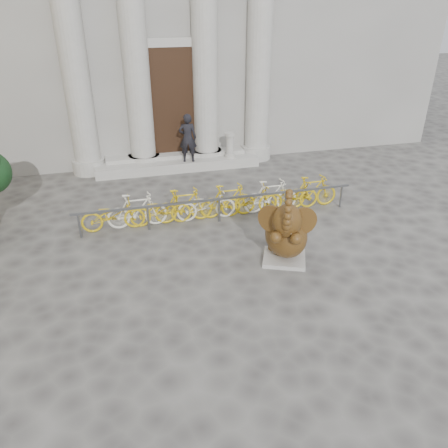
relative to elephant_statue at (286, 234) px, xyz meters
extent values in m
plane|color=#474442|center=(-1.43, -2.28, -0.73)|extent=(80.00, 80.00, 0.00)
cube|color=black|center=(-1.43, 7.64, 1.57)|extent=(2.40, 0.16, 4.00)
cylinder|color=#A8A59E|center=(-4.63, 7.52, 3.27)|extent=(0.90, 0.90, 8.00)
cylinder|color=#A8A59E|center=(-2.63, 7.52, 3.27)|extent=(0.90, 0.90, 8.00)
cylinder|color=#A8A59E|center=(-0.23, 7.52, 3.27)|extent=(0.90, 0.90, 8.00)
cylinder|color=#A8A59E|center=(1.77, 7.52, 3.27)|extent=(0.90, 0.90, 8.00)
cube|color=#A8A59E|center=(-1.43, 7.12, -0.55)|extent=(6.00, 1.20, 0.36)
cube|color=#A8A59E|center=(0.01, 0.03, -0.68)|extent=(1.28, 1.23, 0.10)
ellipsoid|color=black|center=(0.10, 0.23, -0.33)|extent=(1.09, 1.07, 0.64)
ellipsoid|color=black|center=(0.02, 0.05, -0.05)|extent=(1.36, 1.49, 1.05)
cylinder|color=black|center=(-0.10, 0.46, -0.50)|extent=(0.40, 0.40, 0.26)
cylinder|color=black|center=(0.40, 0.25, -0.50)|extent=(0.40, 0.40, 0.26)
cylinder|color=black|center=(-0.34, -0.23, 0.15)|extent=(0.46, 0.65, 0.40)
cylinder|color=black|center=(0.07, -0.41, 0.15)|extent=(0.46, 0.65, 0.40)
ellipsoid|color=black|center=(-0.12, -0.28, 0.52)|extent=(0.88, 0.86, 0.80)
cylinder|color=black|center=(-0.39, -0.04, 0.48)|extent=(0.55, 0.49, 0.68)
cylinder|color=black|center=(0.24, -0.31, 0.48)|extent=(0.69, 0.11, 0.68)
cone|color=beige|center=(-0.31, -0.42, 0.35)|extent=(0.10, 0.24, 0.11)
cone|color=beige|center=(-0.09, -0.52, 0.35)|extent=(0.20, 0.22, 0.11)
cube|color=slate|center=(-1.01, 2.46, -0.03)|extent=(8.00, 0.06, 0.06)
cylinder|color=slate|center=(-4.81, 2.46, -0.38)|extent=(0.06, 0.06, 0.70)
cylinder|color=slate|center=(-3.01, 2.46, -0.38)|extent=(0.06, 0.06, 0.70)
cylinder|color=slate|center=(-1.01, 2.46, -0.38)|extent=(0.06, 0.06, 0.70)
cylinder|color=slate|center=(0.99, 2.46, -0.38)|extent=(0.06, 0.06, 0.70)
cylinder|color=slate|center=(2.79, 2.46, -0.38)|extent=(0.06, 0.06, 0.70)
imported|color=gold|center=(-3.93, 2.71, -0.23)|extent=(1.70, 0.50, 1.00)
imported|color=silver|center=(-3.28, 2.71, -0.23)|extent=(1.66, 0.47, 1.00)
imported|color=gold|center=(-2.63, 2.71, -0.23)|extent=(1.70, 0.50, 1.00)
imported|color=gold|center=(-1.98, 2.71, -0.23)|extent=(1.66, 0.47, 1.00)
imported|color=silver|center=(-1.33, 2.71, -0.23)|extent=(1.70, 0.50, 1.00)
imported|color=gold|center=(-0.68, 2.71, -0.23)|extent=(1.66, 0.47, 1.00)
imported|color=gold|center=(-0.03, 2.71, -0.23)|extent=(1.70, 0.50, 1.00)
imported|color=silver|center=(0.62, 2.71, -0.23)|extent=(1.66, 0.47, 1.00)
imported|color=gold|center=(1.27, 2.71, -0.23)|extent=(1.70, 0.50, 1.00)
imported|color=gold|center=(1.91, 2.71, -0.23)|extent=(1.66, 0.47, 1.00)
imported|color=black|center=(-1.08, 6.77, 0.50)|extent=(0.71, 0.54, 1.74)
cylinder|color=#A8A59E|center=(0.50, 6.82, -0.31)|extent=(0.38, 0.38, 0.11)
cylinder|color=#A8A59E|center=(0.50, 6.82, 0.05)|extent=(0.26, 0.26, 0.85)
cylinder|color=#A8A59E|center=(0.50, 6.82, 0.51)|extent=(0.38, 0.38, 0.09)
camera|label=1|loc=(-3.70, -8.35, 4.95)|focal=35.00mm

